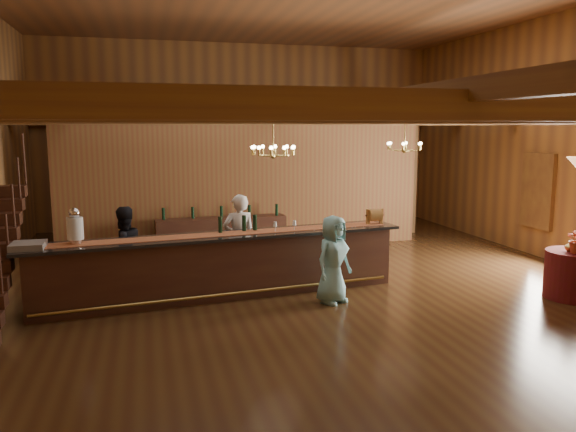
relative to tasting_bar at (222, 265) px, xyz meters
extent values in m
plane|color=#3D2713|center=(1.64, 0.41, -0.57)|extent=(14.00, 14.00, 0.00)
cube|color=#A06C34|center=(1.64, 7.41, 2.18)|extent=(12.00, 0.10, 5.50)
cube|color=#A06C34|center=(7.64, 0.41, 2.18)|extent=(0.10, 14.00, 5.50)
cube|color=olive|center=(1.64, -5.09, 2.63)|extent=(11.90, 0.20, 0.28)
cube|color=olive|center=(1.64, -2.59, 2.63)|extent=(11.90, 0.20, 0.28)
cube|color=olive|center=(1.64, -0.09, 2.63)|extent=(11.90, 0.20, 0.28)
cube|color=olive|center=(1.64, 2.41, 2.63)|extent=(11.90, 0.20, 0.28)
cube|color=olive|center=(1.64, 4.91, 2.63)|extent=(11.90, 0.20, 0.28)
cube|color=olive|center=(1.64, 7.21, 2.63)|extent=(11.90, 0.20, 0.28)
cube|color=olive|center=(-2.86, 0.41, 2.77)|extent=(0.18, 13.90, 0.22)
cube|color=olive|center=(1.64, 0.41, 2.77)|extent=(0.18, 13.90, 0.22)
cube|color=olive|center=(6.14, 0.41, 2.77)|extent=(0.18, 13.90, 0.22)
cube|color=olive|center=(-2.86, 4.91, 1.03)|extent=(0.20, 0.20, 3.20)
cube|color=olive|center=(6.14, 4.91, 1.03)|extent=(0.20, 0.20, 3.20)
cube|color=brown|center=(1.14, 3.91, 0.98)|extent=(9.00, 0.18, 3.10)
cube|color=white|center=(7.59, 1.41, 0.98)|extent=(0.12, 1.05, 1.75)
cube|color=#3E2416|center=(2.64, 5.91, -0.02)|extent=(1.20, 0.60, 1.10)
cube|color=olive|center=(-0.36, 5.91, -0.07)|extent=(1.00, 0.60, 1.00)
cube|color=#3E2416|center=(0.00, 0.00, -0.04)|extent=(6.50, 1.48, 1.08)
cube|color=black|center=(0.00, 0.00, 0.53)|extent=(6.84, 1.66, 0.05)
cube|color=maroon|center=(0.00, 0.00, 0.56)|extent=(6.36, 1.20, 0.01)
cylinder|color=tan|center=(0.00, -0.43, -0.41)|extent=(6.21, 0.82, 0.05)
cylinder|color=silver|center=(-2.40, -0.24, 0.60)|extent=(0.18, 0.18, 0.08)
cylinder|color=silver|center=(-2.40, -0.24, 0.82)|extent=(0.26, 0.26, 0.36)
sphere|color=silver|center=(-2.40, -0.24, 1.07)|extent=(0.18, 0.18, 0.18)
cube|color=gray|center=(-3.08, -0.43, 0.61)|extent=(0.50, 0.50, 0.10)
cube|color=olive|center=(2.90, 0.32, 0.71)|extent=(0.06, 0.06, 0.30)
cube|color=olive|center=(3.18, 0.32, 0.71)|extent=(0.06, 0.06, 0.30)
cylinder|color=olive|center=(3.04, 0.32, 0.74)|extent=(0.24, 0.24, 0.24)
cylinder|color=black|center=(0.00, 0.13, 0.71)|extent=(0.07, 0.07, 0.30)
cylinder|color=black|center=(0.44, 0.19, 0.71)|extent=(0.07, 0.07, 0.30)
cylinder|color=black|center=(0.64, 0.21, 0.71)|extent=(0.07, 0.07, 0.30)
cube|color=#3E2416|center=(0.46, 3.49, -0.14)|extent=(3.14, 0.67, 0.88)
cylinder|color=#5B0E19|center=(6.03, -1.63, -0.15)|extent=(0.98, 0.98, 0.85)
cylinder|color=tan|center=(0.99, 0.20, 2.28)|extent=(0.02, 0.02, 0.70)
sphere|color=tan|center=(0.99, 0.20, 1.93)|extent=(0.12, 0.12, 0.12)
torus|color=tan|center=(0.99, 0.20, 2.03)|extent=(0.80, 0.80, 0.04)
cylinder|color=tan|center=(4.24, 1.56, 2.28)|extent=(0.02, 0.02, 0.69)
sphere|color=tan|center=(4.24, 1.56, 1.94)|extent=(0.12, 0.12, 0.12)
torus|color=tan|center=(4.24, 1.56, 2.04)|extent=(0.80, 0.80, 0.04)
imported|color=white|center=(0.44, 0.78, 0.30)|extent=(0.66, 0.45, 1.75)
imported|color=black|center=(-1.70, 0.63, 0.23)|extent=(0.98, 0.92, 1.60)
imported|color=#7DC2CB|center=(1.80, -0.83, 0.19)|extent=(0.89, 0.79, 1.53)
imported|color=#315D2C|center=(2.96, 4.10, 0.01)|extent=(0.66, 0.54, 1.16)
imported|color=tan|center=(5.92, -1.63, 0.43)|extent=(0.17, 0.17, 0.31)
camera|label=1|loc=(-1.27, -9.73, 2.43)|focal=35.00mm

